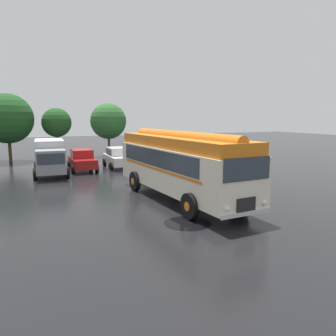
% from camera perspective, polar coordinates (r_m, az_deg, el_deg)
% --- Properties ---
extents(ground_plane, '(120.00, 120.00, 0.00)m').
position_cam_1_polar(ground_plane, '(16.30, 4.39, -6.00)').
color(ground_plane, black).
extents(vintage_bus, '(3.35, 10.26, 3.49)m').
position_cam_1_polar(vintage_bus, '(16.57, 2.12, 0.95)').
color(vintage_bus, silver).
rests_on(vintage_bus, ground).
extents(car_near_left, '(2.01, 4.22, 1.66)m').
position_cam_1_polar(car_near_left, '(26.60, -14.74, 1.40)').
color(car_near_left, maroon).
rests_on(car_near_left, ground).
extents(car_mid_left, '(2.01, 4.23, 1.66)m').
position_cam_1_polar(car_mid_left, '(27.57, -8.71, 1.84)').
color(car_mid_left, silver).
rests_on(car_mid_left, ground).
extents(car_mid_right, '(2.00, 4.22, 1.66)m').
position_cam_1_polar(car_mid_right, '(27.99, -3.01, 2.04)').
color(car_mid_right, '#144C28').
rests_on(car_mid_right, ground).
extents(box_van, '(2.55, 5.86, 2.50)m').
position_cam_1_polar(box_van, '(25.51, -19.86, 2.02)').
color(box_van, '#B2B7BC').
rests_on(box_van, ground).
extents(tree_left_of_centre, '(4.63, 4.63, 6.35)m').
position_cam_1_polar(tree_left_of_centre, '(33.99, -26.40, 7.81)').
color(tree_left_of_centre, '#4C3823').
rests_on(tree_left_of_centre, ground).
extents(tree_centre, '(2.83, 2.83, 5.06)m').
position_cam_1_polar(tree_centre, '(34.01, -18.73, 7.40)').
color(tree_centre, '#4C3823').
rests_on(tree_centre, ground).
extents(tree_right_of_centre, '(3.79, 3.79, 5.63)m').
position_cam_1_polar(tree_right_of_centre, '(35.60, -10.45, 8.06)').
color(tree_right_of_centre, '#4C3823').
rests_on(tree_right_of_centre, ground).
extents(puddle_patch, '(1.88, 1.88, 0.01)m').
position_cam_1_polar(puddle_patch, '(13.20, 3.42, -9.57)').
color(puddle_patch, black).
rests_on(puddle_patch, ground).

